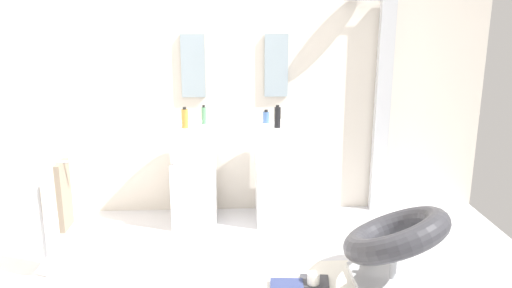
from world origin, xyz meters
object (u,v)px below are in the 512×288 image
Objects in this scene: shower_column at (381,103)px; soap_bottle_green at (204,115)px; lounge_chair at (395,241)px; magazine_navy at (287,286)px; magazine_charcoal at (314,282)px; coffee_mug at (313,280)px; soap_bottle_blue at (266,117)px; pedestal_sink_right at (278,172)px; towel_rack at (60,198)px; soap_bottle_black at (277,117)px; pedestal_sink_left at (194,173)px; soap_bottle_amber at (185,118)px.

soap_bottle_green is at bearing -172.35° from shower_column.
lounge_chair reaches higher than magazine_navy.
lounge_chair reaches higher than magazine_charcoal.
soap_bottle_blue is at bearing 101.88° from coffee_mug.
pedestal_sink_right reaches higher than coffee_mug.
towel_rack is (-2.66, -1.22, -0.45)m from shower_column.
towel_rack is 4.02× the size of magazine_navy.
soap_bottle_black is at bearing -99.07° from pedestal_sink_right.
shower_column reaches higher than soap_bottle_blue.
soap_bottle_blue is 0.71× the size of soap_bottle_green.
soap_bottle_amber is (-0.05, -0.13, 0.54)m from pedestal_sink_left.
lounge_chair is at bearing -54.48° from soap_bottle_black.
coffee_mug is at bearing -52.39° from pedestal_sink_left.
pedestal_sink_right is 1.10× the size of towel_rack.
pedestal_sink_left is 0.55m from soap_bottle_green.
lounge_chair is 9.00× the size of soap_bottle_blue.
pedestal_sink_left reaches higher than lounge_chair.
magazine_navy is 1.72m from soap_bottle_green.
magazine_navy is (-0.21, -0.06, 0.01)m from magazine_charcoal.
soap_bottle_amber is (-1.00, 1.04, 1.01)m from magazine_charcoal.
soap_bottle_green reaches higher than coffee_mug.
soap_bottle_amber is at bearing -135.36° from soap_bottle_green.
soap_bottle_black is (0.65, -0.17, 0.01)m from soap_bottle_green.
soap_bottle_black reaches higher than coffee_mug.
soap_bottle_blue is (0.72, 0.17, -0.03)m from soap_bottle_amber.
soap_bottle_black is (-1.02, -0.40, -0.04)m from shower_column.
pedestal_sink_left is 1.58m from coffee_mug.
towel_rack is 1.46m from soap_bottle_green.
soap_bottle_blue reaches higher than pedestal_sink_left.
lounge_chair is 0.65m from magazine_charcoal.
shower_column is at bearing 59.84° from coffee_mug.
coffee_mug is (-0.85, -1.46, -1.02)m from shower_column.
magazine_charcoal is at bearing -54.90° from soap_bottle_green.
lounge_chair is at bearing 5.84° from magazine_navy.
soap_bottle_black is at bearing 99.46° from coffee_mug.
magazine_navy is 0.20m from coffee_mug.
soap_bottle_blue reaches higher than lounge_chair.
magazine_charcoal is at bearing 176.27° from lounge_chair.
towel_rack reaches higher than magazine_charcoal.
soap_bottle_amber reaches higher than soap_bottle_green.
coffee_mug is 0.55× the size of soap_bottle_amber.
soap_bottle_black is at bearing 26.71° from towel_rack.
soap_bottle_black is at bearing -158.74° from shower_column.
towel_rack is 5.15× the size of soap_bottle_amber.
shower_column reaches higher than soap_bottle_amber.
pedestal_sink_right is at bearing 121.31° from lounge_chair.
pedestal_sink_left is 1.00× the size of pedestal_sink_right.
pedestal_sink_left is 1.50m from magazine_navy.
soap_bottle_black is at bearing -10.95° from pedestal_sink_left.
magazine_charcoal is (1.83, -0.20, -0.61)m from towel_rack.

